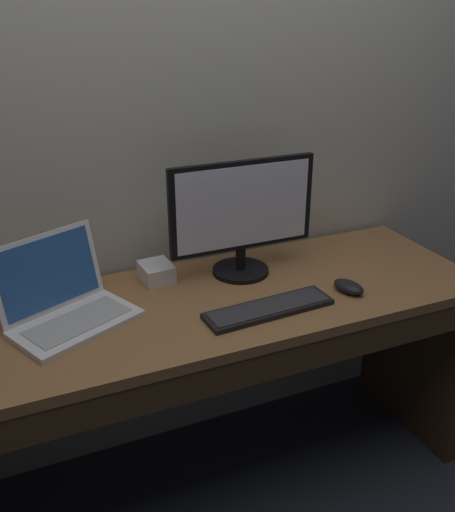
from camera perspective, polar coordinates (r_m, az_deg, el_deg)
ground_plane at (r=2.30m, az=-1.80°, el=-21.82°), size 14.00×14.00×0.00m
back_wall at (r=1.92m, az=-6.57°, el=21.20°), size 4.63×0.04×3.11m
desk at (r=1.92m, az=-1.86°, el=-10.25°), size 1.86×0.61×0.78m
laptop_white at (r=1.74m, az=-15.89°, el=-4.88°), size 0.42×0.38×0.25m
external_monitor at (r=1.90m, az=1.51°, el=4.04°), size 0.51×0.20×0.41m
wired_keyboard at (r=1.75m, az=4.18°, el=-5.30°), size 0.42×0.14×0.02m
computer_mouse at (r=1.89m, az=12.12°, el=-3.04°), size 0.09×0.13×0.04m
external_drive_box at (r=1.94m, az=-7.18°, el=-1.61°), size 0.11×0.13×0.06m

